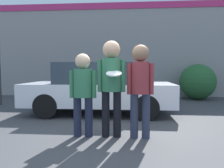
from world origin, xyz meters
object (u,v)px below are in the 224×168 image
Objects in this scene: person_left at (83,88)px; parked_car_near at (99,88)px; person_right at (140,83)px; shrub at (198,82)px; street_lamp at (2,18)px; person_middle_with_frisbee at (111,79)px.

person_left is 2.30m from parked_car_near.
person_right is 1.14× the size of shrub.
person_middle_with_frisbee is at bearing -39.71° from street_lamp.
person_left is 0.87× the size of person_middle_with_frisbee.
parked_car_near is 2.75× the size of shrub.
parked_car_near is 5.07m from shrub.
shrub is (7.49, 2.09, -2.37)m from street_lamp.
street_lamp is at bearing 140.29° from person_middle_with_frisbee.
person_middle_with_frisbee is at bearing 2.29° from person_left.
person_middle_with_frisbee is at bearing -76.09° from parked_car_near.
shrub is at bearing 15.61° from street_lamp.
person_right is 6.25m from shrub.
street_lamp reaches higher than person_right.
person_left is 6.79m from shrub.
person_right is at bearing -2.49° from person_middle_with_frisbee.
person_right is 2.57m from parked_car_near.
person_middle_with_frisbee reaches higher than person_right.
person_left is 5.53m from street_lamp.
person_right is at bearing -0.10° from person_left.
street_lamp is at bearing 136.16° from person_left.
person_left is 0.31× the size of street_lamp.
parked_car_near is 0.83× the size of street_lamp.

